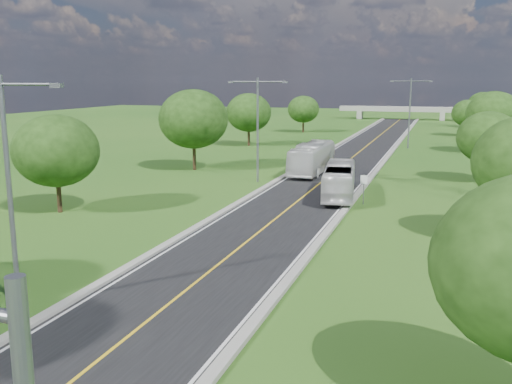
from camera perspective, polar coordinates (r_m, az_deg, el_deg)
ground at (r=68.48m, az=8.91°, el=2.83°), size 260.00×260.00×0.00m
road at (r=74.35m, az=9.70°, el=3.48°), size 8.00×150.00×0.06m
curb_left at (r=75.09m, az=6.49°, el=3.71°), size 0.50×150.00×0.22m
curb_right at (r=73.82m, az=12.96°, el=3.36°), size 0.50×150.00×0.22m
speed_limit_sign at (r=45.97m, az=10.73°, el=0.73°), size 0.55×0.09×2.40m
overpass at (r=147.46m, az=14.25°, el=7.97°), size 30.00×3.00×3.20m
streetlight_near_left at (r=25.78m, az=-23.56°, el=1.69°), size 5.90×0.25×10.00m
streetlight_mid_left at (r=54.75m, az=0.16°, el=7.16°), size 5.90×0.25×10.00m
streetlight_far_right at (r=85.10m, az=15.14°, el=8.21°), size 5.90×0.25×10.00m
tree_lb at (r=44.48m, az=-19.36°, el=3.92°), size 6.30×6.30×7.33m
tree_lc at (r=62.72m, az=-6.27°, el=7.27°), size 7.56×7.56×8.79m
tree_ld at (r=85.75m, az=-0.73°, el=7.95°), size 6.72×6.72×7.82m
tree_le at (r=108.09m, az=4.77°, el=8.25°), size 5.88×5.88×6.84m
tree_rc at (r=59.23m, az=22.20°, el=5.08°), size 5.88×5.88×6.84m
tree_rd at (r=83.18m, az=22.66°, el=7.21°), size 7.14×7.14×8.30m
tree_re at (r=107.06m, az=20.41°, el=7.40°), size 5.46×5.46×6.35m
tree_rf at (r=127.14m, az=21.77°, el=8.08°), size 6.30×6.30×7.33m
bus_outbound at (r=48.26m, az=8.34°, el=1.15°), size 3.75×10.38×2.83m
bus_inbound at (r=60.60m, az=5.63°, el=3.41°), size 2.69×11.39×3.17m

